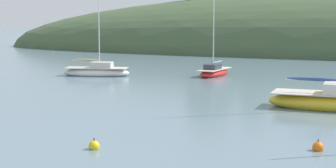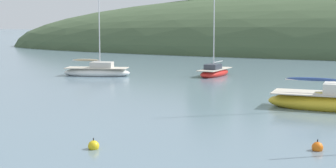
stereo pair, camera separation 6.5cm
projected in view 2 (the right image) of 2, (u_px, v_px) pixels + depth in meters
name	position (u px, v px, depth m)	size (l,w,h in m)	color
sailboat_grey_yawl	(335.00, 101.00, 29.81)	(7.43, 2.63, 10.29)	gold
sailboat_black_sloop	(214.00, 72.00, 47.19)	(2.28, 5.20, 6.88)	red
sailboat_red_portside	(97.00, 71.00, 47.25)	(6.25, 3.38, 8.66)	white
mooring_buoy_inner	(94.00, 146.00, 20.78)	(0.44, 0.44, 0.54)	yellow
mooring_buoy_outer	(317.00, 147.00, 20.55)	(0.44, 0.44, 0.54)	orange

